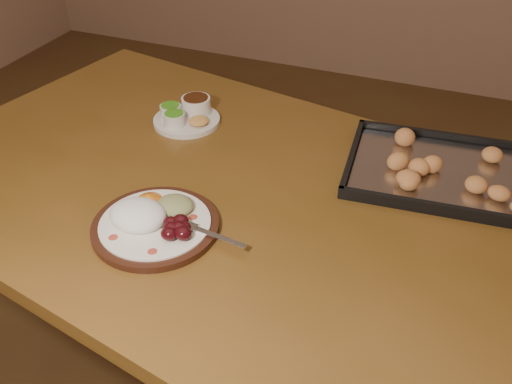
% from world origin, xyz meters
% --- Properties ---
extents(ground, '(4.00, 4.00, 0.00)m').
position_xyz_m(ground, '(0.00, 0.00, 0.00)').
color(ground, brown).
rests_on(ground, ground).
extents(dining_table, '(1.65, 1.18, 0.75)m').
position_xyz_m(dining_table, '(0.29, -0.30, 0.65)').
color(dining_table, brown).
rests_on(dining_table, ground).
extents(dinner_plate, '(0.32, 0.25, 0.06)m').
position_xyz_m(dinner_plate, '(0.19, -0.47, 0.77)').
color(dinner_plate, '#33180E').
rests_on(dinner_plate, dining_table).
extents(condiment_saucer, '(0.17, 0.17, 0.06)m').
position_xyz_m(condiment_saucer, '(0.06, -0.07, 0.77)').
color(condiment_saucer, silver).
rests_on(condiment_saucer, dining_table).
extents(baking_tray, '(0.44, 0.34, 0.04)m').
position_xyz_m(baking_tray, '(0.70, -0.08, 0.76)').
color(baking_tray, black).
rests_on(baking_tray, dining_table).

